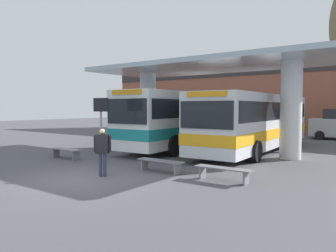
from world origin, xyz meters
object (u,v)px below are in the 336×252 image
waiting_bench_near_pillar (66,151)px  pedestrian_waiting (102,147)px  info_sign_platform (101,117)px  transit_bus_center_bay (257,120)px  transit_bus_left_bay (187,117)px  waiting_bench_mid_platform (160,163)px  waiting_bench_far_platform (223,171)px

waiting_bench_near_pillar → pedestrian_waiting: pedestrian_waiting is taller
info_sign_platform → transit_bus_center_bay: bearing=62.1°
transit_bus_center_bay → info_sign_platform: bearing=60.1°
transit_bus_left_bay → pedestrian_waiting: 9.05m
waiting_bench_near_pillar → waiting_bench_mid_platform: bearing=0.0°
waiting_bench_far_platform → info_sign_platform: size_ratio=0.69×
waiting_bench_near_pillar → info_sign_platform: size_ratio=0.66×
waiting_bench_near_pillar → pedestrian_waiting: bearing=-21.7°
transit_bus_center_bay → waiting_bench_near_pillar: 10.39m
transit_bus_left_bay → pedestrian_waiting: size_ratio=6.63×
waiting_bench_far_platform → pedestrian_waiting: pedestrian_waiting is taller
waiting_bench_near_pillar → pedestrian_waiting: (4.50, -1.79, 0.68)m
transit_bus_left_bay → pedestrian_waiting: transit_bus_left_bay is taller
waiting_bench_near_pillar → waiting_bench_far_platform: size_ratio=0.96×
waiting_bench_mid_platform → pedestrian_waiting: bearing=-124.0°
waiting_bench_near_pillar → transit_bus_left_bay: bearing=70.9°
transit_bus_center_bay → info_sign_platform: transit_bus_center_bay is taller
transit_bus_left_bay → info_sign_platform: 6.77m
transit_bus_left_bay → waiting_bench_mid_platform: bearing=112.9°
info_sign_platform → pedestrian_waiting: info_sign_platform is taller
transit_bus_center_bay → pedestrian_waiting: size_ratio=7.41×
transit_bus_left_bay → pedestrian_waiting: (2.09, -8.77, -0.82)m
info_sign_platform → pedestrian_waiting: (2.24, -2.00, -1.02)m
waiting_bench_near_pillar → waiting_bench_mid_platform: (5.71, 0.00, 0.00)m
waiting_bench_mid_platform → pedestrian_waiting: pedestrian_waiting is taller
transit_bus_center_bay → info_sign_platform: size_ratio=4.37×
transit_bus_left_bay → transit_bus_center_bay: size_ratio=0.89×
info_sign_platform → waiting_bench_near_pillar: bearing=-174.9°
transit_bus_center_bay → waiting_bench_near_pillar: transit_bus_center_bay is taller
transit_bus_left_bay → waiting_bench_far_platform: transit_bus_left_bay is taller
transit_bus_left_bay → waiting_bench_far_platform: size_ratio=5.68×
pedestrian_waiting → waiting_bench_mid_platform: bearing=22.3°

